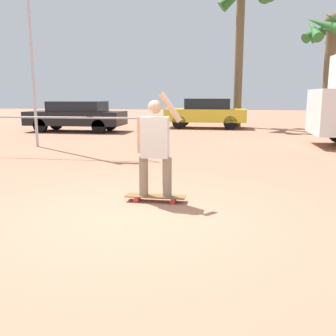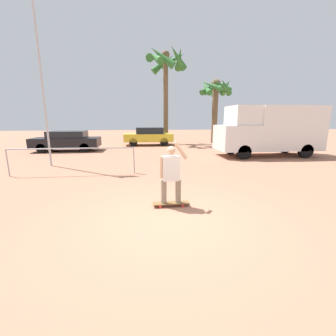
% 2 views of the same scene
% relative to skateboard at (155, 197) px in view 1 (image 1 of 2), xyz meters
% --- Properties ---
extents(ground_plane, '(80.00, 80.00, 0.00)m').
position_rel_skateboard_xyz_m(ground_plane, '(-0.12, -0.77, -0.08)').
color(ground_plane, '#A36B51').
extents(skateboard, '(0.93, 0.23, 0.09)m').
position_rel_skateboard_xyz_m(skateboard, '(0.00, 0.00, 0.00)').
color(skateboard, brown).
rests_on(skateboard, ground_plane).
extents(person_skateboarder, '(0.69, 0.22, 1.57)m').
position_rel_skateboard_xyz_m(person_skateboarder, '(-0.00, -0.00, 0.83)').
color(person_skateboarder, gray).
rests_on(person_skateboarder, skateboard).
extents(parked_car_yellow, '(4.02, 1.78, 1.47)m').
position_rel_skateboard_xyz_m(parked_car_yellow, '(-0.10, 13.67, 0.70)').
color(parked_car_yellow, black).
rests_on(parked_car_yellow, ground_plane).
extents(parked_car_black, '(4.37, 1.77, 1.37)m').
position_rel_skateboard_xyz_m(parked_car_black, '(-5.81, 10.79, 0.65)').
color(parked_car_black, black).
rests_on(parked_car_black, ground_plane).
extents(palm_tree_near_van, '(2.97, 3.01, 5.58)m').
position_rel_skateboard_xyz_m(palm_tree_near_van, '(5.91, 14.74, 4.29)').
color(palm_tree_near_van, brown).
rests_on(palm_tree_near_van, ground_plane).
extents(plaza_railing_segment, '(4.85, 0.05, 1.08)m').
position_rel_skateboard_xyz_m(plaza_railing_segment, '(-3.44, 3.76, 0.84)').
color(plaza_railing_segment, '#99999E').
rests_on(plaza_railing_segment, ground_plane).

